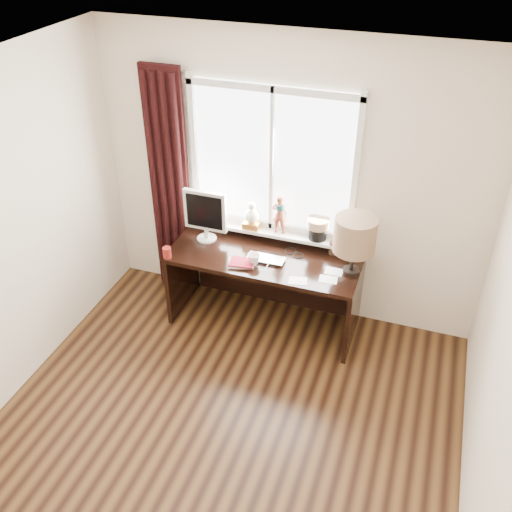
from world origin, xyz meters
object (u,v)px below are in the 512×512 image
at_px(laptop, 266,259).
at_px(monitor, 205,213).
at_px(desk, 268,272).
at_px(red_cup, 167,253).
at_px(table_lamp, 355,235).
at_px(mug, 254,259).

bearing_deg(laptop, monitor, 167.02).
bearing_deg(monitor, desk, 0.83).
xyz_separation_m(laptop, red_cup, (-0.84, -0.24, 0.04)).
bearing_deg(monitor, laptop, -13.49).
relative_size(laptop, desk, 0.20).
bearing_deg(monitor, red_cup, -118.31).
height_order(desk, table_lamp, table_lamp).
xyz_separation_m(mug, red_cup, (-0.75, -0.15, -0.00)).
xyz_separation_m(mug, desk, (0.05, 0.25, -0.30)).
xyz_separation_m(red_cup, desk, (0.80, 0.40, -0.29)).
relative_size(mug, table_lamp, 0.21).
distance_m(laptop, monitor, 0.70).
bearing_deg(table_lamp, desk, 173.09).
xyz_separation_m(desk, table_lamp, (0.77, -0.09, 0.61)).
height_order(laptop, mug, mug).
bearing_deg(table_lamp, mug, -169.17).
bearing_deg(red_cup, desk, 26.38).
relative_size(red_cup, table_lamp, 0.19).
relative_size(mug, monitor, 0.22).
height_order(laptop, desk, laptop).
height_order(laptop, red_cup, red_cup).
bearing_deg(mug, monitor, 156.07).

